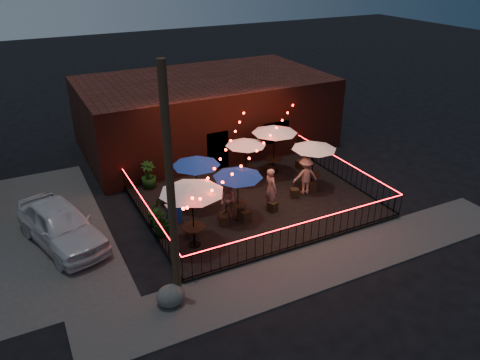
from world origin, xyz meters
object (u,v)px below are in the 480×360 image
(cafe_table_1, at_px, (196,162))
(boulder, at_px, (171,296))
(cafe_table_5, at_px, (275,130))
(cafe_table_0, at_px, (192,189))
(cafe_table_4, at_px, (314,146))
(cafe_table_2, at_px, (238,174))
(utility_pole, at_px, (171,194))
(cooler, at_px, (174,213))
(cafe_table_3, at_px, (246,143))

(cafe_table_1, height_order, boulder, cafe_table_1)
(cafe_table_5, relative_size, boulder, 3.11)
(cafe_table_0, bearing_deg, cafe_table_4, 16.62)
(cafe_table_2, bearing_deg, utility_pole, -138.46)
(cafe_table_0, distance_m, cafe_table_5, 7.58)
(cafe_table_5, bearing_deg, cafe_table_2, -138.24)
(cooler, bearing_deg, cafe_table_4, -4.31)
(cafe_table_2, xyz_separation_m, cooler, (-2.55, 0.98, -1.70))
(cafe_table_1, relative_size, boulder, 3.04)
(cooler, xyz_separation_m, boulder, (-1.81, -4.73, -0.20))
(utility_pole, relative_size, boulder, 8.61)
(boulder, bearing_deg, cafe_table_0, 54.64)
(cooler, bearing_deg, cafe_table_2, -25.64)
(cafe_table_3, height_order, cafe_table_4, cafe_table_4)
(cafe_table_0, bearing_deg, utility_pole, -122.34)
(cafe_table_1, distance_m, boulder, 6.72)
(cafe_table_3, bearing_deg, cafe_table_4, -40.54)
(cafe_table_3, relative_size, boulder, 2.85)
(utility_pole, xyz_separation_m, cafe_table_4, (8.56, 4.60, -1.71))
(cafe_table_3, xyz_separation_m, cafe_table_4, (2.50, -2.14, 0.13))
(cafe_table_0, bearing_deg, cafe_table_5, 35.39)
(cafe_table_1, bearing_deg, boulder, -120.19)
(utility_pole, relative_size, cafe_table_0, 2.95)
(cafe_table_3, bearing_deg, utility_pole, -131.96)
(boulder, bearing_deg, cafe_table_2, 40.73)
(cafe_table_0, distance_m, cafe_table_1, 3.17)
(utility_pole, xyz_separation_m, cafe_table_3, (6.06, 6.74, -1.84))
(cafe_table_1, xyz_separation_m, cafe_table_2, (1.12, -1.81, -0.03))
(cafe_table_2, bearing_deg, cafe_table_1, 121.76)
(cafe_table_3, bearing_deg, cafe_table_5, 5.81)
(cafe_table_1, bearing_deg, cafe_table_2, -58.24)
(cafe_table_4, relative_size, cooler, 3.44)
(cafe_table_1, relative_size, cafe_table_2, 1.13)
(cooler, relative_size, boulder, 0.87)
(cafe_table_4, distance_m, cafe_table_5, 2.45)
(cafe_table_0, bearing_deg, cafe_table_3, 43.37)
(utility_pole, xyz_separation_m, cafe_table_1, (2.92, 5.39, -1.71))
(cafe_table_5, height_order, cooler, cafe_table_5)
(cafe_table_2, xyz_separation_m, cafe_table_3, (2.02, 3.16, -0.10))
(utility_pole, distance_m, cafe_table_2, 5.67)
(utility_pole, bearing_deg, cafe_table_5, 41.64)
(utility_pole, bearing_deg, cafe_table_4, 28.28)
(cafe_table_3, height_order, cooler, cafe_table_3)
(cafe_table_5, xyz_separation_m, boulder, (-8.09, -7.09, -2.12))
(cafe_table_0, xyz_separation_m, boulder, (-1.91, -2.70, -2.27))
(cafe_table_3, distance_m, boulder, 9.57)
(cooler, bearing_deg, utility_pole, -112.77)
(utility_pole, bearing_deg, cafe_table_2, 41.54)
(cafe_table_3, height_order, cafe_table_5, cafe_table_5)
(cafe_table_0, xyz_separation_m, cooler, (-0.11, 2.03, -2.07))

